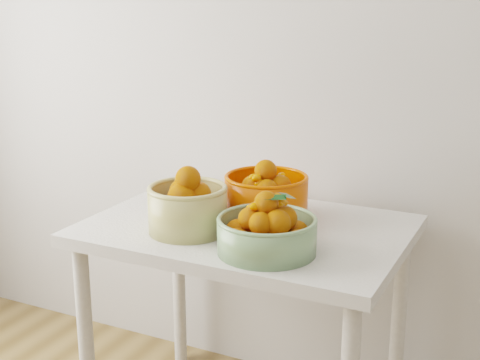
# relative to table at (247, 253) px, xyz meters

# --- Properties ---
(table) EXTENTS (1.00, 0.70, 0.75)m
(table) POSITION_rel_table_xyz_m (0.00, 0.00, 0.00)
(table) COLOR silver
(table) RESTS_ON ground
(bowl_cream) EXTENTS (0.32, 0.32, 0.21)m
(bowl_cream) POSITION_rel_table_xyz_m (-0.14, -0.14, 0.18)
(bowl_cream) COLOR tan
(bowl_cream) RESTS_ON table
(bowl_green) EXTENTS (0.31, 0.31, 0.18)m
(bowl_green) POSITION_rel_table_xyz_m (0.15, -0.19, 0.16)
(bowl_green) COLOR #799D6B
(bowl_green) RESTS_ON table
(bowl_orange) EXTENTS (0.29, 0.29, 0.20)m
(bowl_orange) POSITION_rel_table_xyz_m (0.03, 0.08, 0.17)
(bowl_orange) COLOR #E64100
(bowl_orange) RESTS_ON table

